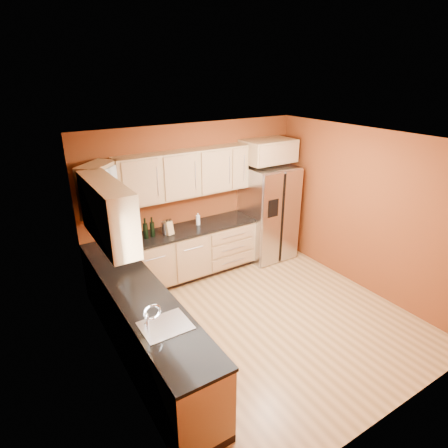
{
  "coord_description": "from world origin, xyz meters",
  "views": [
    {
      "loc": [
        -2.88,
        -3.52,
        3.39
      ],
      "look_at": [
        -0.09,
        0.9,
        1.23
      ],
      "focal_mm": 30.0,
      "sensor_mm": 36.0,
      "label": 1
    }
  ],
  "objects_px": {
    "refrigerator": "(268,213)",
    "soap_dispenser": "(198,219)",
    "wine_bottle_a": "(152,227)",
    "canister_left": "(126,238)",
    "knife_block": "(169,228)"
  },
  "relations": [
    {
      "from": "canister_left",
      "to": "wine_bottle_a",
      "type": "relative_size",
      "value": 0.54
    },
    {
      "from": "canister_left",
      "to": "refrigerator",
      "type": "bearing_deg",
      "value": -0.74
    },
    {
      "from": "knife_block",
      "to": "soap_dispenser",
      "type": "bearing_deg",
      "value": -1.13
    },
    {
      "from": "refrigerator",
      "to": "knife_block",
      "type": "xyz_separation_m",
      "value": [
        -2.03,
        0.01,
        0.14
      ]
    },
    {
      "from": "soap_dispenser",
      "to": "canister_left",
      "type": "bearing_deg",
      "value": -176.18
    },
    {
      "from": "refrigerator",
      "to": "canister_left",
      "type": "bearing_deg",
      "value": 179.26
    },
    {
      "from": "refrigerator",
      "to": "wine_bottle_a",
      "type": "bearing_deg",
      "value": 178.13
    },
    {
      "from": "wine_bottle_a",
      "to": "soap_dispenser",
      "type": "bearing_deg",
      "value": 3.17
    },
    {
      "from": "canister_left",
      "to": "knife_block",
      "type": "height_order",
      "value": "knife_block"
    },
    {
      "from": "refrigerator",
      "to": "wine_bottle_a",
      "type": "relative_size",
      "value": 5.44
    },
    {
      "from": "canister_left",
      "to": "wine_bottle_a",
      "type": "xyz_separation_m",
      "value": [
        0.45,
        0.04,
        0.08
      ]
    },
    {
      "from": "canister_left",
      "to": "soap_dispenser",
      "type": "height_order",
      "value": "soap_dispenser"
    },
    {
      "from": "refrigerator",
      "to": "knife_block",
      "type": "bearing_deg",
      "value": 179.75
    },
    {
      "from": "refrigerator",
      "to": "soap_dispenser",
      "type": "height_order",
      "value": "refrigerator"
    },
    {
      "from": "refrigerator",
      "to": "wine_bottle_a",
      "type": "distance_m",
      "value": 2.29
    }
  ]
}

